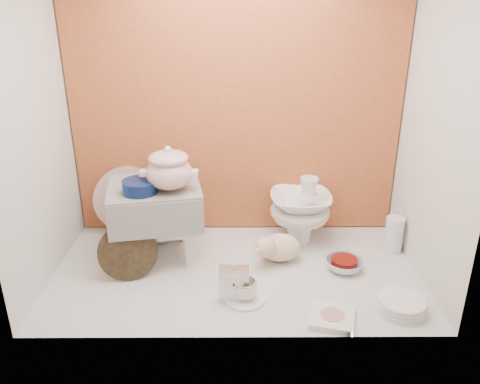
% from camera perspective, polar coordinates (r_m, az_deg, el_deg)
% --- Properties ---
extents(ground, '(1.80, 1.80, 0.00)m').
position_cam_1_polar(ground, '(2.45, -0.47, -9.29)').
color(ground, silver).
rests_on(ground, ground).
extents(niche_shell, '(1.86, 1.03, 1.53)m').
position_cam_1_polar(niche_shell, '(2.29, -0.54, 13.47)').
color(niche_shell, '#C45C31').
rests_on(niche_shell, ground).
extents(step_stool, '(0.52, 0.46, 0.40)m').
position_cam_1_polar(step_stool, '(2.53, -9.82, -3.43)').
color(step_stool, silver).
rests_on(step_stool, ground).
extents(soup_tureen, '(0.35, 0.35, 0.23)m').
position_cam_1_polar(soup_tureen, '(2.34, -8.38, 2.79)').
color(soup_tureen, white).
rests_on(soup_tureen, step_stool).
extents(cobalt_bowl, '(0.20, 0.20, 0.06)m').
position_cam_1_polar(cobalt_bowl, '(2.36, -11.74, 0.63)').
color(cobalt_bowl, '#091945').
rests_on(cobalt_bowl, step_stool).
extents(floral_platter, '(0.39, 0.14, 0.39)m').
position_cam_1_polar(floral_platter, '(2.82, -13.02, -0.88)').
color(floral_platter, white).
rests_on(floral_platter, ground).
extents(blue_white_vase, '(0.25, 0.25, 0.23)m').
position_cam_1_polar(blue_white_vase, '(2.72, -9.62, -3.45)').
color(blue_white_vase, silver).
rests_on(blue_white_vase, ground).
extents(lacquer_tray, '(0.30, 0.14, 0.28)m').
position_cam_1_polar(lacquer_tray, '(2.39, -13.07, -6.92)').
color(lacquer_tray, black).
rests_on(lacquer_tray, ground).
extents(mantel_clock, '(0.13, 0.05, 0.19)m').
position_cam_1_polar(mantel_clock, '(2.19, -0.70, -10.59)').
color(mantel_clock, silver).
rests_on(mantel_clock, ground).
extents(plush_pig, '(0.31, 0.26, 0.16)m').
position_cam_1_polar(plush_pig, '(2.50, 4.73, -6.48)').
color(plush_pig, beige).
rests_on(plush_pig, ground).
extents(teacup_saucer, '(0.23, 0.23, 0.01)m').
position_cam_1_polar(teacup_saucer, '(2.24, 0.59, -12.45)').
color(teacup_saucer, white).
rests_on(teacup_saucer, ground).
extents(gold_rim_teacup, '(0.13, 0.13, 0.09)m').
position_cam_1_polar(gold_rim_teacup, '(2.21, 0.60, -11.39)').
color(gold_rim_teacup, white).
rests_on(gold_rim_teacup, teacup_saucer).
extents(lattice_dish, '(0.23, 0.23, 0.03)m').
position_cam_1_polar(lattice_dish, '(2.16, 10.80, -14.31)').
color(lattice_dish, white).
rests_on(lattice_dish, ground).
extents(dinner_plate_stack, '(0.27, 0.27, 0.06)m').
position_cam_1_polar(dinner_plate_stack, '(2.28, 18.49, -12.50)').
color(dinner_plate_stack, white).
rests_on(dinner_plate_stack, ground).
extents(crystal_bowl, '(0.22, 0.22, 0.06)m').
position_cam_1_polar(crystal_bowl, '(2.50, 12.16, -8.40)').
color(crystal_bowl, silver).
rests_on(crystal_bowl, ground).
extents(clear_glass_vase, '(0.12, 0.12, 0.19)m').
position_cam_1_polar(clear_glass_vase, '(2.70, 17.70, -4.80)').
color(clear_glass_vase, silver).
rests_on(clear_glass_vase, ground).
extents(porcelain_tower, '(0.39, 0.39, 0.38)m').
position_cam_1_polar(porcelain_tower, '(2.67, 7.11, -2.03)').
color(porcelain_tower, white).
rests_on(porcelain_tower, ground).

